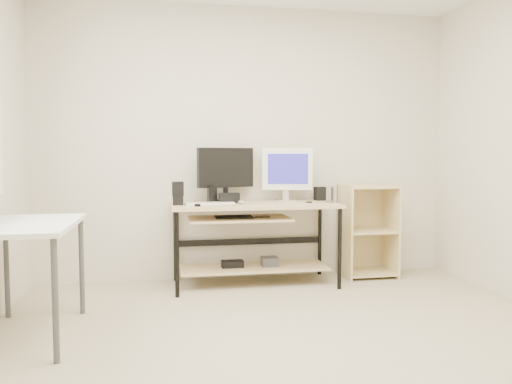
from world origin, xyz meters
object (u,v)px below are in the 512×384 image
Objects in this scene: side_table at (26,235)px; white_imac at (287,170)px; shelf_unit at (366,230)px; black_monitor at (226,171)px; audio_controller at (212,194)px; desk at (252,226)px.

white_imac reaches higher than side_table.
shelf_unit is 1.66× the size of black_monitor.
side_table is 1.11× the size of shelf_unit.
audio_controller is (-1.53, -0.07, 0.38)m from shelf_unit.
white_imac is at bearing -19.03° from black_monitor.
desk is at bearing -31.02° from audio_controller.
audio_controller is at bearing -167.16° from black_monitor.
white_imac is (0.37, 0.16, 0.50)m from desk.
desk is 2.96× the size of white_imac.
shelf_unit is 1.58m from audio_controller.
side_table is 3.09m from shelf_unit.
audio_controller reaches higher than desk.
side_table is 2.39m from white_imac.
desk is 0.57m from black_monitor.
black_monitor is at bearing 14.25° from audio_controller.
black_monitor reaches higher than desk.
black_monitor is 0.59m from white_imac.
shelf_unit is at bearing 11.20° from white_imac.
side_table is (-1.65, -1.06, 0.13)m from desk.
side_table is 1.93m from black_monitor.
audio_controller is (-0.72, -0.07, -0.21)m from white_imac.
desk is at bearing -56.06° from black_monitor.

